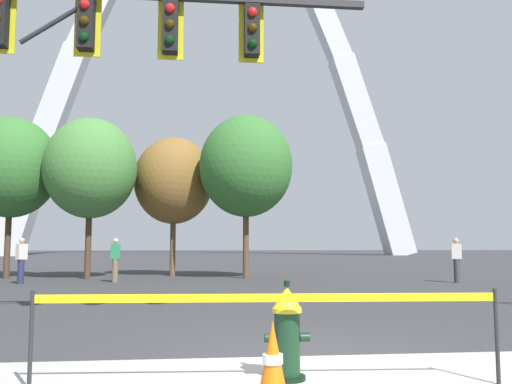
% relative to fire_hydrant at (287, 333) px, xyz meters
% --- Properties ---
extents(ground_plane, '(240.00, 240.00, 0.00)m').
position_rel_fire_hydrant_xyz_m(ground_plane, '(0.46, 1.06, -0.47)').
color(ground_plane, '#333335').
extents(fire_hydrant, '(0.46, 0.48, 0.99)m').
position_rel_fire_hydrant_xyz_m(fire_hydrant, '(0.00, 0.00, 0.00)').
color(fire_hydrant, black).
rests_on(fire_hydrant, ground).
extents(caution_tape_barrier, '(4.50, 0.29, 0.92)m').
position_rel_fire_hydrant_xyz_m(caution_tape_barrier, '(-0.22, -0.27, 0.16)').
color(caution_tape_barrier, '#232326').
rests_on(caution_tape_barrier, ground).
extents(traffic_cone_by_hydrant, '(0.36, 0.36, 0.73)m').
position_rel_fire_hydrant_xyz_m(traffic_cone_by_hydrant, '(-0.28, -0.96, -0.11)').
color(traffic_cone_by_hydrant, black).
rests_on(traffic_cone_by_hydrant, ground).
extents(traffic_signal_gantry, '(7.82, 0.44, 6.00)m').
position_rel_fire_hydrant_xyz_m(traffic_signal_gantry, '(-3.25, 3.42, 3.94)').
color(traffic_signal_gantry, '#232326').
rests_on(traffic_signal_gantry, ground).
extents(monument_arch, '(52.06, 3.17, 50.47)m').
position_rel_fire_hydrant_xyz_m(monument_arch, '(0.46, 61.11, 21.45)').
color(monument_arch, silver).
rests_on(monument_arch, ground).
extents(tree_far_left, '(3.75, 3.75, 6.57)m').
position_rel_fire_hydrant_xyz_m(tree_far_left, '(-8.61, 16.95, 4.03)').
color(tree_far_left, '#473323').
rests_on(tree_far_left, ground).
extents(tree_left_mid, '(3.69, 3.69, 6.45)m').
position_rel_fire_hydrant_xyz_m(tree_left_mid, '(-5.32, 16.30, 3.95)').
color(tree_left_mid, '#473323').
rests_on(tree_left_mid, ground).
extents(tree_center_left, '(3.47, 3.47, 6.07)m').
position_rel_fire_hydrant_xyz_m(tree_center_left, '(-2.07, 18.02, 3.69)').
color(tree_center_left, brown).
rests_on(tree_center_left, ground).
extents(tree_center_right, '(3.81, 3.81, 6.66)m').
position_rel_fire_hydrant_xyz_m(tree_center_right, '(0.95, 16.07, 4.09)').
color(tree_center_right, brown).
rests_on(tree_center_right, ground).
extents(pedestrian_walking_left, '(0.36, 0.24, 1.59)m').
position_rel_fire_hydrant_xyz_m(pedestrian_walking_left, '(-3.94, 14.32, 0.35)').
color(pedestrian_walking_left, brown).
rests_on(pedestrian_walking_left, ground).
extents(pedestrian_standing_center, '(0.37, 0.39, 1.59)m').
position_rel_fire_hydrant_xyz_m(pedestrian_standing_center, '(-7.06, 13.87, 0.35)').
color(pedestrian_standing_center, '#232847').
rests_on(pedestrian_standing_center, ground).
extents(pedestrian_walking_right, '(0.39, 0.30, 1.59)m').
position_rel_fire_hydrant_xyz_m(pedestrian_walking_right, '(8.26, 12.86, 0.35)').
color(pedestrian_walking_right, '#38383D').
rests_on(pedestrian_walking_right, ground).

